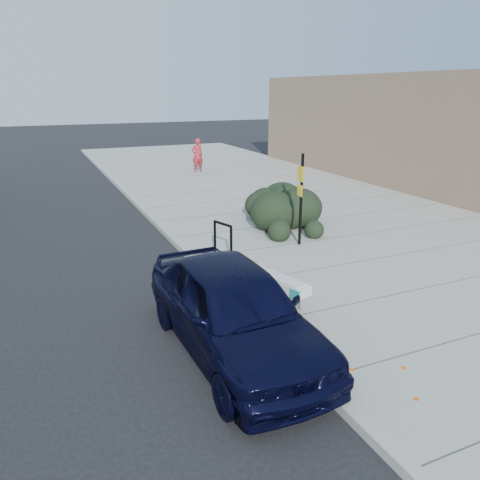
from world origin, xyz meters
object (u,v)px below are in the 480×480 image
(bench, at_px, (269,278))
(sedan_navy, at_px, (234,309))
(bike_rack, at_px, (223,238))
(pedestrian, at_px, (197,155))
(sign_post, at_px, (301,194))

(bench, relative_size, sedan_navy, 0.43)
(bike_rack, height_order, pedestrian, pedestrian)
(sign_post, relative_size, pedestrian, 1.45)
(sign_post, bearing_deg, pedestrian, 88.12)
(bike_rack, bearing_deg, bench, -107.83)
(sedan_navy, bearing_deg, bench, 42.75)
(sign_post, height_order, pedestrian, sign_post)
(sign_post, relative_size, sedan_navy, 0.54)
(bike_rack, xyz_separation_m, pedestrian, (4.01, 13.52, 0.27))
(bike_rack, bearing_deg, pedestrian, 55.71)
(bike_rack, relative_size, sedan_navy, 0.22)
(bench, xyz_separation_m, sign_post, (2.54, 2.98, 1.00))
(bench, relative_size, sign_post, 0.79)
(sign_post, xyz_separation_m, sedan_navy, (-3.94, -4.34, -0.82))
(bike_rack, relative_size, pedestrian, 0.58)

